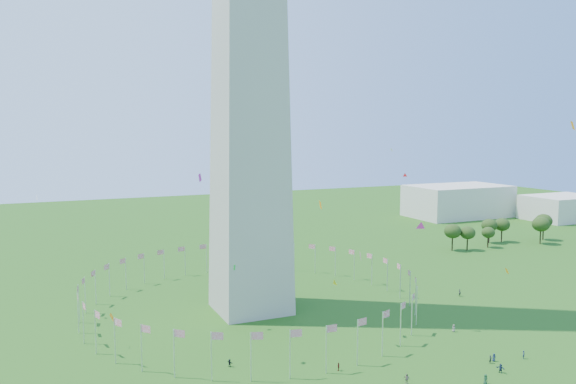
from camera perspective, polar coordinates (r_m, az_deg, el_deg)
name	(u,v)px	position (r m, az deg, el deg)	size (l,w,h in m)	color
flag_ring	(251,292)	(140.74, -3.81, -10.09)	(80.24, 80.24, 9.00)	silver
gov_building_east_a	(458,201)	(302.07, 16.86, -0.87)	(50.00, 30.00, 16.00)	beige
gov_building_east_b	(562,208)	(309.77, 26.11, -1.45)	(35.00, 25.00, 12.00)	beige
kites_aloft	(336,237)	(119.01, 4.91, -4.63)	(97.44, 74.32, 41.76)	#CC2699
tree_line_east	(504,232)	(233.19, 21.06, -3.86)	(53.60, 15.84, 10.47)	#2E4C19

